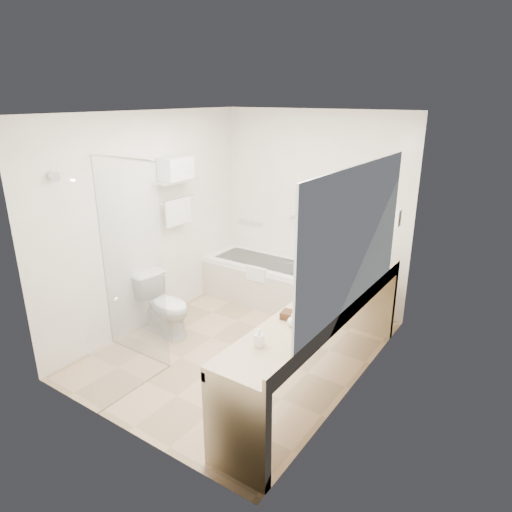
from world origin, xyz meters
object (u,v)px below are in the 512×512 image
Objects in this scene: vanity_counter at (321,327)px; amenity_basket at (292,316)px; bathtub at (264,280)px; toilet at (165,305)px; water_bottle_left at (364,260)px.

amenity_basket is at bearing -106.48° from vanity_counter.
bathtub is 2.09m from vanity_counter.
water_bottle_left reaches higher than toilet.
vanity_counter reaches higher than bathtub.
amenity_basket is at bearing -92.06° from water_bottle_left.
toilet is at bearing -107.48° from bathtub.
vanity_counter is at bearing 73.52° from amenity_basket.
water_bottle_left is at bearing 92.67° from vanity_counter.
bathtub is at bearing -11.64° from toilet.
vanity_counter is 14.69× the size of amenity_basket.
amenity_basket is 1.47m from water_bottle_left.
amenity_basket reaches higher than toilet.
bathtub is 8.71× the size of amenity_basket.
bathtub is at bearing 169.44° from water_bottle_left.
vanity_counter is 2.00m from toilet.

